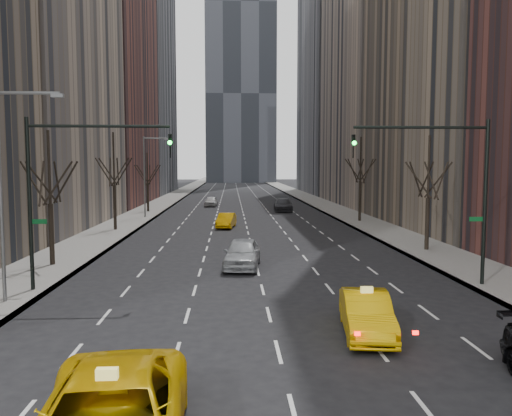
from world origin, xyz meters
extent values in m
plane|color=black|center=(0.00, 0.00, 0.00)|extent=(400.00, 400.00, 0.00)
cube|color=slate|center=(-12.25, 70.00, 0.07)|extent=(4.50, 320.00, 0.15)
cube|color=slate|center=(12.25, 70.00, 0.07)|extent=(4.50, 320.00, 0.15)
cube|color=brown|center=(-21.50, 66.00, 22.00)|extent=(14.00, 28.00, 44.00)
cube|color=slate|center=(-21.50, 96.00, 30.00)|extent=(14.00, 30.00, 60.00)
cube|color=tan|center=(21.50, 64.00, 25.00)|extent=(14.00, 28.00, 50.00)
cube|color=slate|center=(21.50, 95.00, 29.00)|extent=(14.00, 30.00, 58.00)
cube|color=black|center=(2.00, 170.00, 60.00)|extent=(24.00, 24.00, 120.00)
cylinder|color=black|center=(-12.00, 18.00, 1.93)|extent=(0.28, 0.28, 3.57)
cylinder|color=black|center=(-12.00, 18.00, 5.84)|extent=(0.16, 0.16, 4.25)
cylinder|color=black|center=(-11.85, 18.85, 4.95)|extent=(0.42, 1.80, 2.52)
cylinder|color=black|center=(-11.19, 18.29, 4.95)|extent=(1.74, 0.72, 2.52)
cylinder|color=black|center=(-11.34, 17.45, 4.95)|extent=(1.46, 1.25, 2.52)
cylinder|color=black|center=(-12.15, 17.15, 4.95)|extent=(0.42, 1.80, 2.52)
cylinder|color=black|center=(-12.81, 17.71, 4.95)|extent=(1.74, 0.72, 2.52)
cylinder|color=black|center=(-12.66, 18.55, 4.95)|extent=(1.46, 1.25, 2.52)
cylinder|color=black|center=(-12.00, 34.00, 2.15)|extent=(0.28, 0.28, 3.99)
cylinder|color=black|center=(-12.00, 34.00, 6.52)|extent=(0.16, 0.16, 4.75)
cylinder|color=black|center=(-11.85, 34.85, 5.37)|extent=(0.42, 1.80, 2.52)
cylinder|color=black|center=(-11.19, 34.29, 5.37)|extent=(1.74, 0.72, 2.52)
cylinder|color=black|center=(-11.34, 33.45, 5.37)|extent=(1.46, 1.25, 2.52)
cylinder|color=black|center=(-12.15, 33.15, 5.37)|extent=(0.42, 1.80, 2.52)
cylinder|color=black|center=(-12.81, 33.71, 5.37)|extent=(1.74, 0.72, 2.52)
cylinder|color=black|center=(-12.66, 34.55, 5.37)|extent=(1.46, 1.25, 2.52)
cylinder|color=black|center=(-12.00, 52.00, 1.83)|extent=(0.28, 0.28, 3.36)
cylinder|color=black|center=(-12.00, 52.00, 5.51)|extent=(0.16, 0.16, 4.00)
cylinder|color=black|center=(-11.85, 52.85, 4.74)|extent=(0.42, 1.80, 2.52)
cylinder|color=black|center=(-11.19, 52.29, 4.74)|extent=(1.74, 0.72, 2.52)
cylinder|color=black|center=(-11.34, 51.45, 4.74)|extent=(1.46, 1.25, 2.52)
cylinder|color=black|center=(-12.15, 51.15, 4.74)|extent=(0.42, 1.80, 2.52)
cylinder|color=black|center=(-12.81, 51.71, 4.74)|extent=(1.74, 0.72, 2.52)
cylinder|color=black|center=(-12.66, 52.55, 4.74)|extent=(1.46, 1.25, 2.52)
cylinder|color=black|center=(12.00, 22.00, 1.93)|extent=(0.28, 0.28, 3.57)
cylinder|color=black|center=(12.00, 22.00, 5.84)|extent=(0.16, 0.16, 4.25)
cylinder|color=black|center=(12.15, 22.85, 4.95)|extent=(0.42, 1.80, 2.52)
cylinder|color=black|center=(12.81, 22.29, 4.95)|extent=(1.74, 0.72, 2.52)
cylinder|color=black|center=(12.66, 21.45, 4.95)|extent=(1.46, 1.25, 2.52)
cylinder|color=black|center=(11.85, 21.15, 4.95)|extent=(0.42, 1.80, 2.52)
cylinder|color=black|center=(11.19, 21.71, 4.95)|extent=(1.74, 0.72, 2.52)
cylinder|color=black|center=(11.34, 22.55, 4.95)|extent=(1.46, 1.25, 2.52)
cylinder|color=black|center=(12.00, 40.00, 2.15)|extent=(0.28, 0.28, 3.99)
cylinder|color=black|center=(12.00, 40.00, 6.52)|extent=(0.16, 0.16, 4.75)
cylinder|color=black|center=(12.15, 40.85, 5.37)|extent=(0.42, 1.80, 2.52)
cylinder|color=black|center=(12.81, 40.29, 5.37)|extent=(1.74, 0.72, 2.52)
cylinder|color=black|center=(12.66, 39.45, 5.37)|extent=(1.46, 1.25, 2.52)
cylinder|color=black|center=(11.85, 39.15, 5.37)|extent=(0.42, 1.80, 2.52)
cylinder|color=black|center=(11.19, 39.71, 5.37)|extent=(1.74, 0.72, 2.52)
cylinder|color=black|center=(11.34, 40.55, 5.37)|extent=(1.46, 1.25, 2.52)
cylinder|color=black|center=(-10.80, 12.00, 4.15)|extent=(0.18, 0.18, 8.00)
cylinder|color=black|center=(-7.55, 12.00, 7.75)|extent=(6.50, 0.14, 0.14)
imported|color=black|center=(-4.30, 12.00, 6.85)|extent=(0.18, 0.22, 1.10)
sphere|color=#0CFF33|center=(-4.30, 11.82, 7.00)|extent=(0.20, 0.20, 0.20)
cube|color=#0C5926|center=(-10.40, 12.00, 3.35)|extent=(0.70, 0.04, 0.22)
cylinder|color=black|center=(10.80, 12.00, 4.15)|extent=(0.18, 0.18, 8.00)
cylinder|color=black|center=(7.55, 12.00, 7.75)|extent=(6.50, 0.14, 0.14)
imported|color=black|center=(4.30, 12.00, 6.85)|extent=(0.18, 0.22, 1.10)
sphere|color=#0CFF33|center=(4.30, 11.82, 7.00)|extent=(0.20, 0.20, 0.20)
cube|color=#0C5926|center=(10.40, 12.00, 3.35)|extent=(0.70, 0.04, 0.22)
cylinder|color=slate|center=(-11.20, 10.00, 4.65)|extent=(0.16, 0.16, 9.00)
cylinder|color=slate|center=(-9.90, 10.00, 8.95)|extent=(2.60, 0.14, 0.14)
cube|color=slate|center=(-8.70, 10.00, 8.85)|extent=(0.50, 0.22, 0.15)
cylinder|color=slate|center=(-11.20, 45.00, 4.65)|extent=(0.16, 0.16, 9.00)
cylinder|color=slate|center=(-9.90, 45.00, 8.95)|extent=(2.60, 0.14, 0.14)
cube|color=slate|center=(-8.70, 45.00, 8.85)|extent=(0.50, 0.22, 0.15)
imported|color=#E1AA04|center=(3.26, 5.50, 0.75)|extent=(2.17, 4.69, 1.49)
imported|color=#A0A3A8|center=(-0.85, 17.28, 0.84)|extent=(2.50, 5.13, 1.68)
imported|color=#FFB005|center=(-1.96, 35.91, 0.69)|extent=(2.03, 4.36, 1.38)
imported|color=#2B2B30|center=(5.26, 52.84, 0.81)|extent=(2.53, 5.68, 1.62)
imported|color=silver|center=(-4.39, 60.78, 0.72)|extent=(1.97, 4.35, 1.45)
camera|label=1|loc=(-1.49, -11.47, 5.96)|focal=35.00mm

